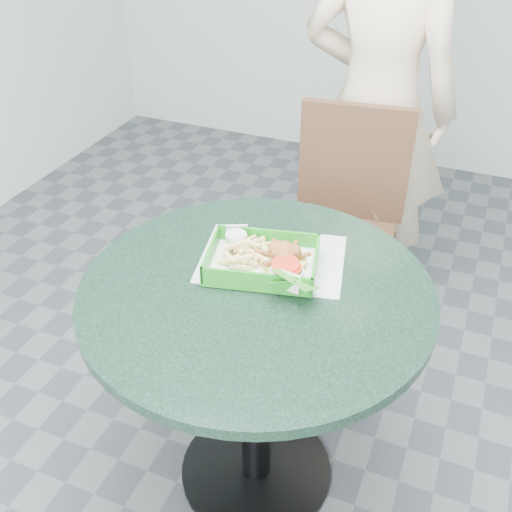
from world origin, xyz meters
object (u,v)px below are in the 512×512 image
at_px(sauce_ramekin, 243,241).
at_px(dining_chair, 343,213).
at_px(food_basket, 262,270).
at_px(cafe_table, 256,341).
at_px(diner_person, 380,78).
at_px(crab_sandwich, 283,263).

bearing_deg(sauce_ramekin, dining_chair, 80.42).
distance_m(food_basket, sauce_ramekin, 0.11).
bearing_deg(food_basket, cafe_table, -79.45).
height_order(diner_person, food_basket, diner_person).
relative_size(cafe_table, crab_sandwich, 7.50).
height_order(diner_person, crab_sandwich, diner_person).
bearing_deg(dining_chair, sauce_ramekin, -106.39).
height_order(cafe_table, sauce_ramekin, sauce_ramekin).
bearing_deg(crab_sandwich, food_basket, -173.28).
xyz_separation_m(food_basket, crab_sandwich, (0.06, 0.01, 0.03)).
xyz_separation_m(dining_chair, sauce_ramekin, (-0.12, -0.69, 0.27)).
xyz_separation_m(cafe_table, crab_sandwich, (0.04, 0.08, 0.22)).
height_order(cafe_table, diner_person, diner_person).
height_order(crab_sandwich, sauce_ramekin, crab_sandwich).
distance_m(cafe_table, food_basket, 0.20).
distance_m(food_basket, crab_sandwich, 0.06).
distance_m(cafe_table, sauce_ramekin, 0.28).
bearing_deg(dining_chair, food_basket, -99.36).
relative_size(dining_chair, crab_sandwich, 7.61).
bearing_deg(diner_person, crab_sandwich, 93.51).
xyz_separation_m(cafe_table, food_basket, (-0.01, 0.08, 0.19)).
relative_size(cafe_table, diner_person, 0.47).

